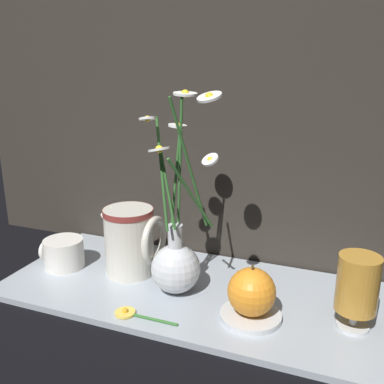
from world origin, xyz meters
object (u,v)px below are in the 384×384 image
vase_with_flowers (176,259)px  yellow_mug (63,253)px  tea_glass (357,285)px  orange_fruit (252,292)px  ceramic_pitcher (131,239)px

vase_with_flowers → yellow_mug: vase_with_flowers is taller
tea_glass → orange_fruit: 0.17m
yellow_mug → orange_fruit: orange_fruit is taller
yellow_mug → ceramic_pitcher: (0.15, 0.03, 0.05)m
vase_with_flowers → ceramic_pitcher: vase_with_flowers is taller
orange_fruit → tea_glass: bearing=12.2°
vase_with_flowers → yellow_mug: (-0.27, 0.01, -0.04)m
vase_with_flowers → ceramic_pitcher: 0.12m
yellow_mug → orange_fruit: size_ratio=1.04×
ceramic_pitcher → orange_fruit: 0.28m
ceramic_pitcher → tea_glass: 0.44m
vase_with_flowers → ceramic_pitcher: size_ratio=2.52×
vase_with_flowers → orange_fruit: (0.16, -0.04, -0.02)m
ceramic_pitcher → orange_fruit: bearing=-15.6°
tea_glass → orange_fruit: bearing=-167.8°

